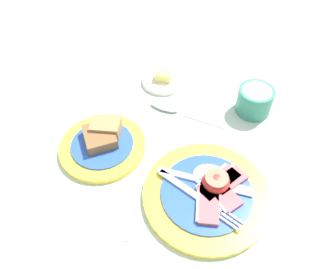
% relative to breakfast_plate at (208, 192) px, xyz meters
% --- Properties ---
extents(ground_plane, '(3.00, 3.00, 0.00)m').
position_rel_breakfast_plate_xyz_m(ground_plane, '(-0.08, -0.02, -0.01)').
color(ground_plane, '#B7CCB7').
extents(breakfast_plate, '(0.24, 0.24, 0.04)m').
position_rel_breakfast_plate_xyz_m(breakfast_plate, '(0.00, 0.00, 0.00)').
color(breakfast_plate, yellow).
rests_on(breakfast_plate, ground_plane).
extents(bread_plate, '(0.18, 0.18, 0.05)m').
position_rel_breakfast_plate_xyz_m(bread_plate, '(-0.25, 0.03, 0.00)').
color(bread_plate, yellow).
rests_on(bread_plate, ground_plane).
extents(sugar_cup, '(0.08, 0.08, 0.06)m').
position_rel_breakfast_plate_xyz_m(sugar_cup, '(0.03, 0.26, 0.02)').
color(sugar_cup, '#337F6B').
rests_on(sugar_cup, ground_plane).
extents(butter_dish, '(0.11, 0.11, 0.03)m').
position_rel_breakfast_plate_xyz_m(butter_dish, '(-0.21, 0.27, -0.00)').
color(butter_dish, silver).
rests_on(butter_dish, ground_plane).
extents(teaspoon_near_cup, '(0.19, 0.03, 0.01)m').
position_rel_breakfast_plate_xyz_m(teaspoon_near_cup, '(-0.14, 0.19, -0.01)').
color(teaspoon_near_cup, silver).
rests_on(teaspoon_near_cup, ground_plane).
extents(fork_on_cloth, '(0.11, 0.17, 0.01)m').
position_rel_breakfast_plate_xyz_m(fork_on_cloth, '(-0.09, -0.16, -0.01)').
color(fork_on_cloth, silver).
rests_on(fork_on_cloth, ground_plane).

